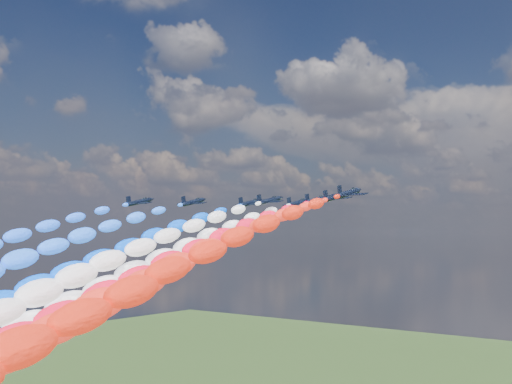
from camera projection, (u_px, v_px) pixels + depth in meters
The scene contains 15 objects.
jet_0 at pixel (139, 202), 182.77m from camera, with size 8.61×11.54×2.54m, color black, non-canonical shape.
jet_1 at pixel (193, 202), 183.56m from camera, with size 8.61×11.54×2.54m, color black, non-canonical shape.
trail_1 at pixel (2, 276), 137.42m from camera, with size 6.54×111.52×39.74m, color blue, non-canonical shape.
jet_2 at pixel (250, 203), 188.73m from camera, with size 8.61×11.54×2.54m, color black, non-canonical shape.
trail_2 at pixel (85, 275), 142.58m from camera, with size 6.54×111.52×39.74m, color blue, non-canonical shape.
jet_3 at pixel (269, 201), 175.16m from camera, with size 8.61×11.54×2.54m, color black, non-canonical shape.
trail_3 at pixel (93, 279), 129.01m from camera, with size 6.54×111.52×39.74m, color white, non-canonical shape.
jet_4 at pixel (298, 203), 188.01m from camera, with size 8.61×11.54×2.54m, color black, non-canonical shape.
trail_4 at pixel (147, 275), 141.86m from camera, with size 6.54×111.52×39.74m, color white, non-canonical shape.
jet_5 at pixel (316, 200), 172.21m from camera, with size 8.61×11.54×2.54m, color black, non-canonical shape.
trail_5 at pixel (153, 280), 126.07m from camera, with size 6.54×111.52×39.74m, color #FB0F2F, non-canonical shape.
jet_6 at pixel (335, 197), 157.29m from camera, with size 8.61×11.54×2.54m, color black, non-canonical shape.
trail_6 at pixel (158, 287), 111.14m from camera, with size 6.54×111.52×39.74m, color red, non-canonical shape.
jet_7 at pixel (349, 193), 141.71m from camera, with size 8.61×11.54×2.54m, color black, non-canonical shape.
trail_7 at pixel (149, 296), 95.57m from camera, with size 6.54×111.52×39.74m, color red, non-canonical shape.
Camera 1 is at (105.03, -130.55, 83.87)m, focal length 46.58 mm.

